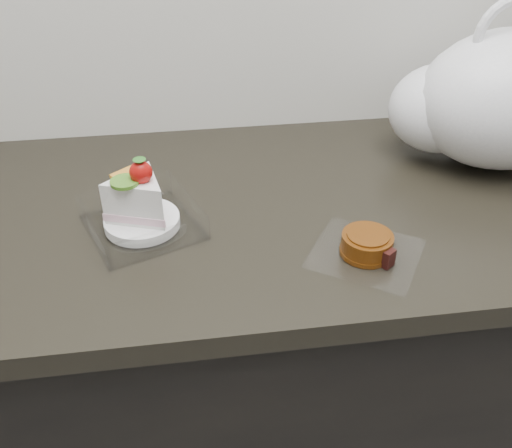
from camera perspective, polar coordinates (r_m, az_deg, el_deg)
counter at (r=1.32m, az=-0.45°, el=-14.38°), size 2.04×0.64×0.90m
cake_tray at (r=0.95m, az=-11.47°, el=1.37°), size 0.22×0.22×0.13m
mooncake_wrap at (r=0.91m, az=11.07°, el=-2.20°), size 0.22×0.21×0.04m
plastic_bag at (r=1.19m, az=22.74°, el=11.35°), size 0.42×0.32×0.32m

